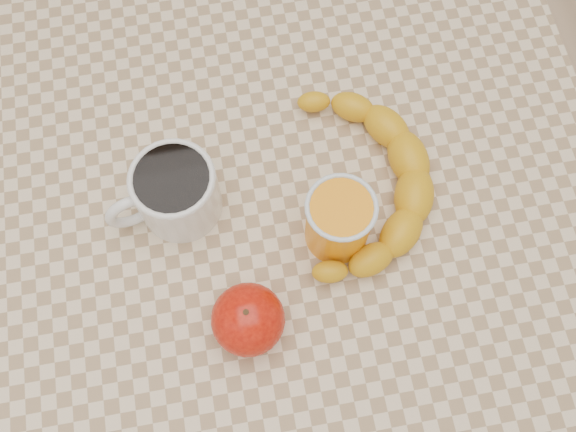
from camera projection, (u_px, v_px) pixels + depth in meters
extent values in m
plane|color=tan|center=(288.00, 337.00, 1.45)|extent=(3.00, 3.00, 0.00)
cube|color=beige|center=(288.00, 228.00, 0.77)|extent=(0.80, 0.80, 0.04)
cube|color=olive|center=(288.00, 241.00, 0.82)|extent=(0.74, 0.74, 0.06)
cylinder|color=olive|center=(74.00, 156.00, 1.22)|extent=(0.05, 0.05, 0.71)
cylinder|color=olive|center=(431.00, 98.00, 1.26)|extent=(0.05, 0.05, 0.71)
cylinder|color=white|center=(177.00, 192.00, 0.72)|extent=(0.12, 0.12, 0.08)
cylinder|color=black|center=(172.00, 179.00, 0.69)|extent=(0.08, 0.08, 0.01)
torus|color=white|center=(171.00, 178.00, 0.69)|extent=(0.10, 0.10, 0.01)
torus|color=white|center=(131.00, 211.00, 0.71)|extent=(0.06, 0.03, 0.06)
cylinder|color=orange|center=(339.00, 222.00, 0.70)|extent=(0.07, 0.07, 0.09)
torus|color=silver|center=(342.00, 207.00, 0.66)|extent=(0.08, 0.08, 0.01)
ellipsoid|color=#8F0A04|center=(248.00, 320.00, 0.67)|extent=(0.09, 0.09, 0.07)
cylinder|color=#382311|center=(246.00, 313.00, 0.64)|extent=(0.01, 0.01, 0.01)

